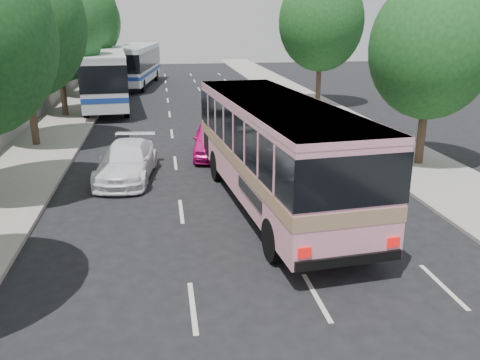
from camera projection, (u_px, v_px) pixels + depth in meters
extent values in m
plane|color=black|center=(259.00, 261.00, 13.64)|extent=(120.00, 120.00, 0.00)
cube|color=#9E998E|center=(62.00, 122.00, 31.19)|extent=(4.00, 90.00, 0.15)
cube|color=#9E998E|center=(328.00, 114.00, 33.66)|extent=(4.00, 90.00, 0.12)
cube|color=#9E998E|center=(30.00, 109.00, 30.67)|extent=(0.30, 90.00, 1.50)
cylinder|color=#38281E|center=(32.00, 109.00, 24.96)|extent=(0.36, 0.36, 3.80)
ellipsoid|color=#17421A|center=(21.00, 25.00, 23.73)|extent=(6.00, 6.00, 6.90)
cylinder|color=#38281E|center=(63.00, 90.00, 32.54)|extent=(0.36, 0.36, 3.50)
ellipsoid|color=#17421A|center=(57.00, 30.00, 31.41)|extent=(5.52, 5.52, 6.35)
sphere|color=#17421A|center=(61.00, 12.00, 30.84)|extent=(3.59, 3.59, 3.59)
cylinder|color=#38281E|center=(82.00, 73.00, 40.00)|extent=(0.36, 0.36, 3.99)
ellipsoid|color=#17421A|center=(77.00, 17.00, 38.71)|extent=(6.30, 6.30, 7.24)
sphere|color=#17421A|center=(80.00, 0.00, 38.10)|extent=(4.09, 4.09, 4.09)
cylinder|color=#38281E|center=(92.00, 66.00, 47.53)|extent=(0.36, 0.36, 3.72)
ellipsoid|color=#17421A|center=(88.00, 22.00, 46.33)|extent=(5.88, 5.88, 6.76)
sphere|color=#17421A|center=(91.00, 8.00, 45.74)|extent=(3.82, 3.82, 3.82)
cylinder|color=#38281E|center=(422.00, 129.00, 21.93)|extent=(0.36, 0.36, 3.23)
ellipsoid|color=#17421A|center=(431.00, 48.00, 20.88)|extent=(5.10, 5.10, 5.87)
sphere|color=#17421A|center=(447.00, 22.00, 20.35)|extent=(3.32, 3.31, 3.31)
cylinder|color=#38281E|center=(319.00, 79.00, 36.93)|extent=(0.36, 0.36, 3.80)
ellipsoid|color=#17421A|center=(321.00, 22.00, 35.70)|extent=(6.00, 6.00, 6.90)
sphere|color=#17421A|center=(329.00, 4.00, 35.11)|extent=(3.90, 3.90, 3.90)
cube|color=pink|center=(275.00, 147.00, 16.94)|extent=(3.95, 11.66, 3.06)
cube|color=#9E7A59|center=(275.00, 157.00, 17.05)|extent=(3.99, 11.68, 0.40)
cube|color=black|center=(275.00, 130.00, 16.77)|extent=(4.00, 11.69, 1.26)
cube|color=pink|center=(276.00, 104.00, 16.49)|extent=(3.97, 11.68, 0.18)
cylinder|color=black|center=(217.00, 165.00, 20.27)|extent=(0.46, 1.22, 1.19)
cylinder|color=black|center=(278.00, 161.00, 20.87)|extent=(0.46, 1.22, 1.19)
cylinder|color=black|center=(274.00, 240.00, 13.52)|extent=(0.46, 1.22, 1.19)
cylinder|color=black|center=(361.00, 230.00, 14.13)|extent=(0.46, 1.22, 1.19)
imported|color=#E6148A|center=(213.00, 140.00, 23.77)|extent=(2.28, 4.64, 1.52)
imported|color=white|center=(127.00, 161.00, 20.38)|extent=(2.61, 5.19, 1.44)
cube|color=silver|center=(105.00, 75.00, 36.21)|extent=(3.91, 13.34, 3.34)
cube|color=black|center=(104.00, 69.00, 36.09)|extent=(3.96, 13.38, 1.64)
cube|color=navy|center=(106.00, 87.00, 36.48)|extent=(3.95, 13.37, 0.33)
cube|color=silver|center=(103.00, 52.00, 35.72)|extent=(3.93, 13.36, 0.15)
cylinder|color=black|center=(91.00, 91.00, 40.30)|extent=(0.45, 1.23, 1.21)
cylinder|color=black|center=(123.00, 90.00, 40.86)|extent=(0.45, 1.23, 1.21)
cylinder|color=black|center=(86.00, 110.00, 32.19)|extent=(0.45, 1.23, 1.21)
cylinder|color=black|center=(126.00, 108.00, 32.76)|extent=(0.45, 1.23, 1.21)
cube|color=silver|center=(137.00, 63.00, 47.23)|extent=(4.23, 12.54, 3.13)
cube|color=black|center=(137.00, 59.00, 47.11)|extent=(4.29, 12.57, 1.54)
cube|color=navy|center=(137.00, 72.00, 47.47)|extent=(4.27, 12.56, 0.31)
cube|color=silver|center=(136.00, 46.00, 46.77)|extent=(4.25, 12.56, 0.14)
cylinder|color=black|center=(133.00, 75.00, 51.39)|extent=(0.48, 1.16, 1.13)
cylinder|color=black|center=(156.00, 75.00, 51.44)|extent=(0.48, 1.16, 1.13)
cylinder|color=black|center=(116.00, 86.00, 43.59)|extent=(0.48, 1.16, 1.13)
cylinder|color=black|center=(143.00, 86.00, 43.64)|extent=(0.48, 1.16, 1.13)
cube|color=silver|center=(213.00, 122.00, 23.50)|extent=(0.57, 0.24, 0.18)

